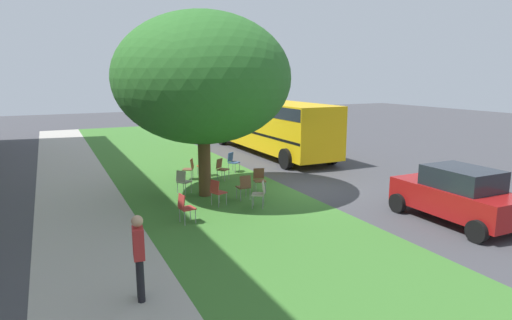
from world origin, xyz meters
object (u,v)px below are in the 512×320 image
Objects in this scene: chair_8 at (259,178)px; school_bus at (270,122)px; chair_5 at (222,167)px; chair_4 at (190,167)px; parked_car at (457,195)px; chair_3 at (183,180)px; pedestrian_0 at (139,254)px; chair_0 at (217,191)px; chair_6 at (244,185)px; street_tree at (202,79)px; chair_9 at (233,161)px; chair_7 at (185,206)px; chair_1 at (204,164)px; chair_2 at (260,192)px.

school_bus reaches higher than chair_8.
chair_5 is 0.08× the size of school_bus.
parked_car is (-8.51, -5.43, 0.32)m from chair_4.
chair_3 is 1.00× the size of chair_5.
chair_5 is 0.52× the size of pedestrian_0.
chair_0 is 1.11m from chair_6.
street_tree reaches higher than school_bus.
chair_8 is (0.94, -2.02, 0.00)m from chair_0.
street_tree is 3.87m from chair_0.
chair_3 is 1.00× the size of chair_8.
chair_0 is (-1.38, 0.06, -3.62)m from street_tree.
street_tree reaches higher than chair_9.
street_tree is 4.70m from chair_7.
school_bus is (3.71, -5.12, 1.24)m from chair_1.
parked_car is at bearing -151.77° from chair_5.
chair_3 is at bearing 33.70° from chair_2.
chair_0 is 5.11m from chair_9.
chair_9 is (2.59, -3.04, 0.00)m from chair_3.
pedestrian_0 is (-13.08, 9.65, -0.83)m from school_bus.
chair_4 is at bearing 63.35° from chair_5.
street_tree is 4.37m from chair_2.
pedestrian_0 is (-6.02, 5.51, 0.41)m from chair_8.
chair_1 is at bearing -24.38° from chair_7.
street_tree is 1.73× the size of parked_car.
school_bus reaches higher than chair_6.
chair_3 is 0.08× the size of school_bus.
chair_6 and chair_9 have the same top height.
school_bus is at bearing -47.95° from chair_3.
chair_5 is at bearing 28.23° from parked_car.
chair_2 is (-5.07, -0.16, 0.00)m from chair_1.
chair_5 is at bearing -55.18° from chair_3.
chair_3 is (0.52, 0.65, -3.62)m from street_tree.
street_tree is 4.35m from chair_5.
parked_car is (-6.48, -6.31, 0.32)m from chair_3.
chair_2 is 0.52× the size of pedestrian_0.
street_tree is at bearing 142.52° from chair_9.
chair_6 is at bearing 126.88° from chair_8.
school_bus is (4.66, -4.69, 1.24)m from chair_5.
chair_0 is at bearing 115.03° from chair_8.
chair_1 is 3.49m from chair_8.
chair_7 is (-1.46, 2.54, 0.00)m from chair_6.
chair_9 is (1.15, -0.98, 0.00)m from chair_5.
chair_9 is at bearing -81.71° from chair_1.
chair_9 is at bearing 133.35° from school_bus.
parked_car is (-4.58, -5.71, 0.32)m from chair_0.
chair_2 is 1.00× the size of chair_8.
street_tree is 3.78× the size of pedestrian_0.
chair_0 is 1.43m from chair_2.
chair_9 is 0.52× the size of pedestrian_0.
chair_2 and chair_5 have the same top height.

